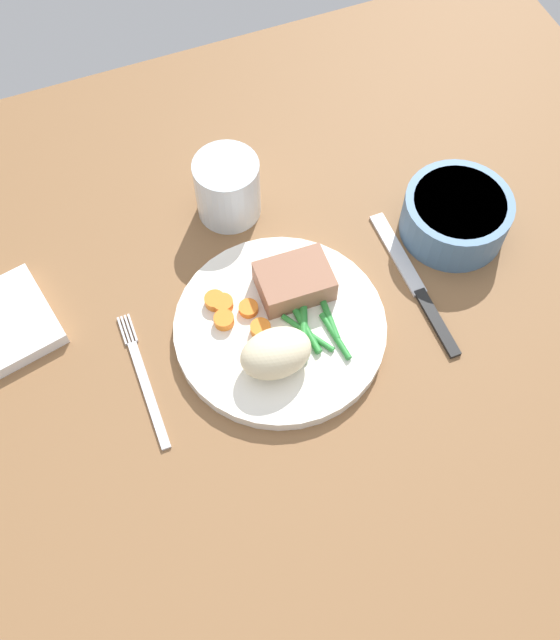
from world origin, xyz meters
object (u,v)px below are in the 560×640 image
at_px(knife, 416,286).
at_px(salad_bowl, 456,214).
at_px(napkin, 4,324).
at_px(meat_portion, 294,281).
at_px(water_glass, 228,191).
at_px(dinner_plate, 280,328).
at_px(fork, 144,380).

height_order(knife, salad_bowl, salad_bowl).
bearing_deg(napkin, meat_portion, -14.19).
bearing_deg(water_glass, knife, -48.57).
bearing_deg(dinner_plate, water_glass, 88.52).
relative_size(dinner_plate, meat_portion, 2.92).
xyz_separation_m(knife, salad_bowl, (0.08, 0.06, 0.03)).
distance_m(dinner_plate, salad_bowl, 0.25).
height_order(water_glass, salad_bowl, water_glass).
distance_m(fork, napkin, 0.17).
relative_size(water_glass, napkin, 0.72).
bearing_deg(meat_portion, water_glass, 100.60).
relative_size(knife, water_glass, 2.55).
height_order(dinner_plate, salad_bowl, salad_bowl).
xyz_separation_m(meat_portion, napkin, (-0.31, 0.08, -0.02)).
bearing_deg(meat_portion, fork, -168.22).
xyz_separation_m(fork, knife, (0.32, -0.00, -0.00)).
bearing_deg(napkin, water_glass, 12.68).
xyz_separation_m(water_glass, salad_bowl, (0.24, -0.13, -0.00)).
bearing_deg(fork, salad_bowl, 7.77).
height_order(dinner_plate, meat_portion, meat_portion).
xyz_separation_m(dinner_plate, napkin, (-0.28, 0.12, 0.00)).
distance_m(fork, knife, 0.32).
distance_m(meat_portion, fork, 0.20).
bearing_deg(salad_bowl, dinner_plate, -167.38).
distance_m(water_glass, napkin, 0.30).
bearing_deg(meat_portion, dinner_plate, -130.60).
bearing_deg(dinner_plate, fork, -179.07).
bearing_deg(fork, knife, -0.38).
bearing_deg(meat_portion, salad_bowl, 4.74).
height_order(knife, napkin, napkin).
relative_size(water_glass, salad_bowl, 0.64).
xyz_separation_m(fork, water_glass, (0.16, 0.18, 0.03)).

